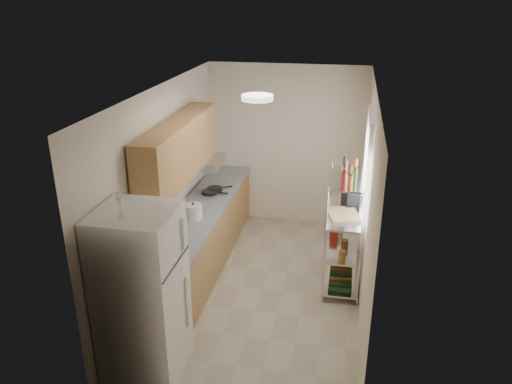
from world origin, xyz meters
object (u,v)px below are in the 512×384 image
cutting_board (344,215)px  rice_cooker (193,212)px  espresso_machine (351,195)px  frying_pan_large (210,192)px  refrigerator (142,295)px

cutting_board → rice_cooker: bearing=-173.8°
espresso_machine → frying_pan_large: bearing=152.1°
rice_cooker → cutting_board: 1.91m
rice_cooker → frying_pan_large: (-0.03, 0.86, -0.08)m
frying_pan_large → cutting_board: size_ratio=0.50×
frying_pan_large → cutting_board: (1.92, -0.65, 0.11)m
rice_cooker → cutting_board: size_ratio=0.51×
refrigerator → frying_pan_large: refrigerator is taller
frying_pan_large → cutting_board: cutting_board is taller
refrigerator → cutting_board: (1.85, 1.96, 0.14)m
refrigerator → rice_cooker: 1.76m
refrigerator → frying_pan_large: (-0.07, 2.62, 0.03)m
rice_cooker → frying_pan_large: rice_cooker is taller
refrigerator → frying_pan_large: bearing=91.5°
rice_cooker → cutting_board: (1.89, 0.21, 0.03)m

